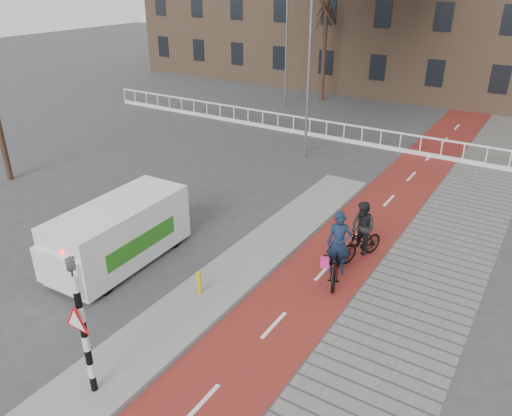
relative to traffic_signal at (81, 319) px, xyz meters
The scene contains 13 objects.
ground 2.90m from the traffic_signal, 73.47° to the left, with size 120.00×120.00×0.00m, color #38383A.
bike_lane 12.36m from the traffic_signal, 80.09° to the left, with size 2.50×60.00×0.01m, color maroon.
sidewalk 13.13m from the traffic_signal, 67.82° to the left, with size 3.00×60.00×0.01m, color slate.
curb_island 6.32m from the traffic_signal, 90.95° to the left, with size 1.80×16.00×0.12m, color gray.
traffic_signal is the anchor object (origin of this frame).
bollard 4.28m from the traffic_signal, 93.79° to the left, with size 0.12×0.12×0.68m, color gold.
cyclist_near 7.41m from the traffic_signal, 69.37° to the left, with size 1.32×2.21×2.15m.
cyclist_far 8.81m from the traffic_signal, 71.74° to the left, with size 1.12×1.84×1.91m.
van 5.51m from the traffic_signal, 129.20° to the left, with size 1.96×4.57×1.94m.
railing 19.60m from the traffic_signal, 103.02° to the left, with size 28.00×0.10×0.99m.
tree_mid 28.11m from the traffic_signal, 105.45° to the left, with size 0.28×0.28×7.12m, color #2F1D15.
streetlight_near 16.18m from the traffic_signal, 100.82° to the left, with size 0.12×0.12×7.83m, color slate.
streetlight_left 25.55m from the traffic_signal, 109.93° to the left, with size 0.12×0.12×7.97m, color slate.
Camera 1 is at (6.54, -6.89, 8.22)m, focal length 35.00 mm.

